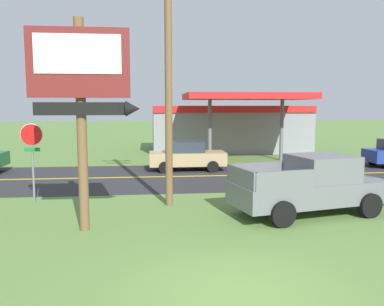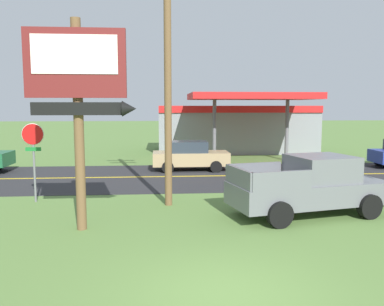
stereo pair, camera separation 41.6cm
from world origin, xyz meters
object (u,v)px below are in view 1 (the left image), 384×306
at_px(stop_sign, 32,149).
at_px(motel_sign, 82,87).
at_px(car_tan_near_lane, 187,156).
at_px(utility_pole, 168,57).
at_px(gas_station, 229,127).
at_px(pickup_grey_parked_on_lawn, 311,186).

bearing_deg(stop_sign, motel_sign, -56.33).
height_order(stop_sign, car_tan_near_lane, stop_sign).
bearing_deg(utility_pole, car_tan_near_lane, 80.13).
relative_size(gas_station, car_tan_near_lane, 2.86).
height_order(utility_pole, gas_station, utility_pole).
xyz_separation_m(utility_pole, pickup_grey_parked_on_lawn, (4.63, -1.70, -4.33)).
xyz_separation_m(gas_station, pickup_grey_parked_on_lawn, (-0.99, -18.84, -0.98)).
bearing_deg(gas_station, car_tan_near_lane, -114.55).
relative_size(utility_pole, pickup_grey_parked_on_lawn, 1.81).
bearing_deg(car_tan_near_lane, pickup_grey_parked_on_lawn, -71.12).
height_order(stop_sign, gas_station, gas_station).
distance_m(gas_station, car_tan_near_lane, 10.28).
relative_size(motel_sign, pickup_grey_parked_on_lawn, 1.09).
height_order(motel_sign, gas_station, motel_sign).
bearing_deg(pickup_grey_parked_on_lawn, motel_sign, -170.95).
distance_m(gas_station, pickup_grey_parked_on_lawn, 18.89).
relative_size(stop_sign, utility_pole, 0.30).
xyz_separation_m(gas_station, car_tan_near_lane, (-4.25, -9.30, -1.11)).
xyz_separation_m(stop_sign, utility_pole, (4.97, -0.84, 3.26)).
height_order(motel_sign, car_tan_near_lane, motel_sign).
xyz_separation_m(stop_sign, gas_station, (10.58, 16.30, -0.08)).
bearing_deg(motel_sign, gas_station, 67.85).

